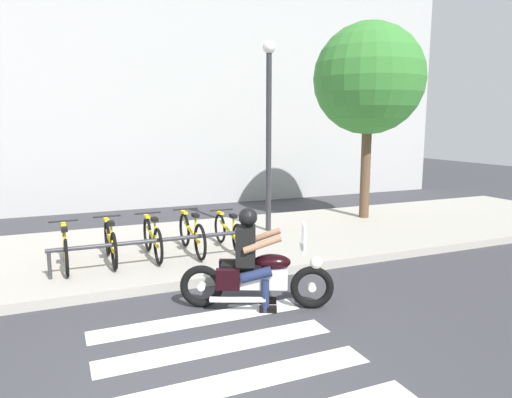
{
  "coord_description": "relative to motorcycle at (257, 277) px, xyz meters",
  "views": [
    {
      "loc": [
        -1.15,
        -4.04,
        2.56
      ],
      "look_at": [
        1.96,
        3.18,
        1.28
      ],
      "focal_mm": 32.84,
      "sensor_mm": 36.0,
      "label": 1
    }
  ],
  "objects": [
    {
      "name": "crosswalk_stripe_3",
      "position": [
        -0.88,
        -0.87,
        -0.45
      ],
      "size": [
        2.8,
        0.4,
        0.01
      ],
      "primitive_type": "cube",
      "color": "white",
      "rests_on": "ground"
    },
    {
      "name": "rider",
      "position": [
        -0.07,
        0.04,
        0.36
      ],
      "size": [
        0.76,
        0.7,
        1.42
      ],
      "color": "black",
      "rests_on": "ground"
    },
    {
      "name": "crosswalk_stripe_4",
      "position": [
        -0.88,
        -0.07,
        -0.45
      ],
      "size": [
        2.8,
        0.4,
        0.01
      ],
      "primitive_type": "cube",
      "color": "white",
      "rests_on": "ground"
    },
    {
      "name": "street_lamp",
      "position": [
        1.87,
        3.69,
        2.15
      ],
      "size": [
        0.28,
        0.28,
        4.3
      ],
      "color": "#2D2D33",
      "rests_on": "ground"
    },
    {
      "name": "bicycle_4",
      "position": [
        0.51,
        2.56,
        0.03
      ],
      "size": [
        0.48,
        1.62,
        0.72
      ],
      "color": "black",
      "rests_on": "sidewalk"
    },
    {
      "name": "bicycle_1",
      "position": [
        -1.68,
        2.56,
        0.05
      ],
      "size": [
        0.48,
        1.62,
        0.77
      ],
      "color": "black",
      "rests_on": "sidewalk"
    },
    {
      "name": "bike_rack",
      "position": [
        -0.95,
        2.0,
        0.11
      ],
      "size": [
        3.52,
        0.07,
        0.49
      ],
      "color": "#333338",
      "rests_on": "sidewalk"
    },
    {
      "name": "sidewalk",
      "position": [
        -1.33,
        3.29,
        -0.38
      ],
      "size": [
        24.0,
        4.4,
        0.15
      ],
      "primitive_type": "cube",
      "color": "#A8A399",
      "rests_on": "ground"
    },
    {
      "name": "bicycle_0",
      "position": [
        -2.41,
        2.56,
        0.04
      ],
      "size": [
        0.48,
        1.69,
        0.74
      ],
      "color": "black",
      "rests_on": "sidewalk"
    },
    {
      "name": "ground_plane",
      "position": [
        -1.33,
        -1.67,
        -0.45
      ],
      "size": [
        48.0,
        48.0,
        0.0
      ],
      "primitive_type": "plane",
      "color": "#38383D"
    },
    {
      "name": "building_backdrop",
      "position": [
        -1.33,
        8.99,
        4.2
      ],
      "size": [
        24.0,
        1.2,
        9.31
      ],
      "primitive_type": "cube",
      "color": "#B0B0B0",
      "rests_on": "ground"
    },
    {
      "name": "motorcycle",
      "position": [
        0.0,
        0.0,
        0.0
      ],
      "size": [
        2.0,
        1.05,
        1.2
      ],
      "color": "black",
      "rests_on": "ground"
    },
    {
      "name": "bicycle_2",
      "position": [
        -0.95,
        2.56,
        0.05
      ],
      "size": [
        0.48,
        1.61,
        0.78
      ],
      "color": "black",
      "rests_on": "sidewalk"
    },
    {
      "name": "bicycle_3",
      "position": [
        -0.22,
        2.56,
        0.06
      ],
      "size": [
        0.48,
        1.71,
        0.79
      ],
      "color": "black",
      "rests_on": "sidewalk"
    },
    {
      "name": "crosswalk_stripe_2",
      "position": [
        -0.88,
        -1.67,
        -0.45
      ],
      "size": [
        2.8,
        0.4,
        0.01
      ],
      "primitive_type": "cube",
      "color": "white",
      "rests_on": "ground"
    },
    {
      "name": "tree_near_rack",
      "position": [
        4.78,
        4.09,
        3.17
      ],
      "size": [
        2.74,
        2.74,
        5.01
      ],
      "color": "brown",
      "rests_on": "ground"
    }
  ]
}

